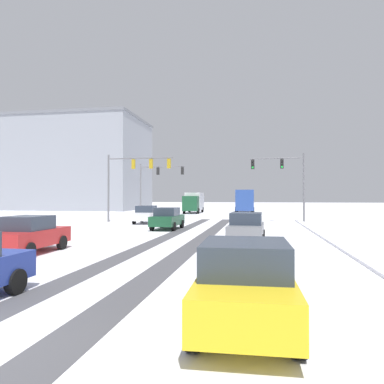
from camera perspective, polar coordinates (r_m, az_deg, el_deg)
name	(u,v)px	position (r m, az deg, el deg)	size (l,w,h in m)	color
wheel_track_left_lane	(203,238)	(21.79, 1.65, -7.16)	(1.00, 35.91, 0.01)	#4C4C51
wheel_track_right_lane	(165,237)	(22.23, -4.17, -7.03)	(0.93, 35.91, 0.01)	#4C4C51
sidewalk_kerb_right	(373,244)	(20.73, 26.17, -7.26)	(4.00, 35.91, 0.12)	white
traffic_signal_near_right	(285,174)	(35.99, 14.17, 2.74)	(5.07, 0.56, 6.50)	slate
traffic_signal_near_left	(134,172)	(35.74, -9.00, 3.08)	(6.46, 0.45, 6.50)	slate
traffic_signal_far_left	(156,179)	(45.39, -5.63, 2.05)	(5.71, 0.55, 6.50)	slate
car_white_lead	(147,214)	(33.92, -7.03, -3.46)	(1.96, 4.16, 1.62)	silver
car_dark_green_second	(167,218)	(27.71, -3.83, -4.09)	(1.92, 4.15, 1.62)	#194C2D
car_grey_third	(246,228)	(19.44, 8.41, -5.53)	(1.95, 4.16, 1.62)	slate
car_red_fourth	(29,234)	(17.51, -23.86, -6.01)	(1.88, 4.12, 1.62)	red
car_yellow_cab_sixth	(245,283)	(7.24, 8.26, -13.77)	(1.90, 4.13, 1.62)	yellow
bus_oncoming	(245,200)	(56.01, 8.13, -1.16)	(2.93, 11.07, 3.38)	#284793
box_truck_delivery	(194,202)	(54.83, 0.26, -1.55)	(2.41, 7.44, 3.02)	#194C2D
office_building_far_left_block	(68,165)	(74.83, -18.56, 4.03)	(28.72, 17.27, 17.13)	#9399A3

